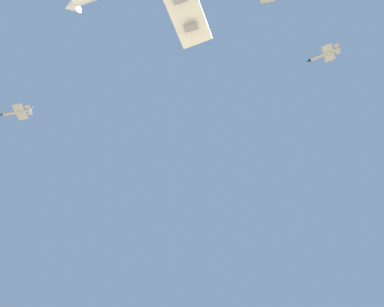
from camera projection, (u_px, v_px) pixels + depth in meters
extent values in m
cone|color=white|center=(71.00, 7.00, 143.57)|extent=(5.86, 6.77, 6.08)
cylinder|color=gray|center=(191.00, 27.00, 146.20)|extent=(5.40, 3.72, 3.00)
cylinder|color=#999EA3|center=(325.00, 54.00, 173.78)|extent=(12.89, 5.13, 1.50)
cone|color=black|center=(308.00, 61.00, 175.61)|extent=(2.34, 2.01, 1.50)
cube|color=#999EA3|center=(328.00, 53.00, 173.25)|extent=(6.49, 8.92, 0.24)
cube|color=#999EA3|center=(336.00, 47.00, 174.03)|extent=(2.36, 0.87, 2.60)
cube|color=#999EA3|center=(337.00, 49.00, 172.61)|extent=(3.28, 5.17, 0.20)
cylinder|color=#999EA3|center=(17.00, 112.00, 176.03)|extent=(13.04, 1.90, 1.50)
cone|color=black|center=(1.00, 115.00, 176.80)|extent=(2.04, 1.56, 1.50)
cube|color=#999EA3|center=(20.00, 112.00, 175.72)|extent=(4.64, 8.13, 0.24)
cube|color=#999EA3|center=(30.00, 108.00, 177.06)|extent=(2.40, 0.27, 2.60)
cube|color=#999EA3|center=(29.00, 110.00, 175.63)|extent=(2.15, 4.86, 0.20)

